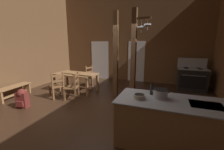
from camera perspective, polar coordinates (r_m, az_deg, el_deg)
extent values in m
cube|color=#382316|center=(4.49, -5.30, -14.16)|extent=(8.21, 8.47, 0.10)
cube|color=brown|center=(7.75, 7.02, 14.73)|extent=(8.21, 0.14, 4.60)
cube|color=white|center=(8.25, -4.74, 5.75)|extent=(1.00, 0.01, 2.05)
cube|color=white|center=(7.64, 9.37, 5.13)|extent=(0.84, 0.01, 2.05)
cube|color=#9E7044|center=(3.14, 22.98, -17.20)|extent=(2.12, 0.94, 0.89)
cube|color=#A8AAB2|center=(2.96, 23.71, -9.47)|extent=(2.18, 1.00, 0.02)
cube|color=black|center=(3.02, 32.81, -9.77)|extent=(0.53, 0.41, 0.00)
cube|color=black|center=(3.71, 22.25, -19.36)|extent=(2.00, 0.08, 0.10)
cube|color=black|center=(7.02, 28.45, -1.57)|extent=(1.12, 0.79, 0.90)
cube|color=black|center=(6.66, 28.81, -2.55)|extent=(0.93, 0.03, 0.52)
cylinder|color=#A8AAB2|center=(6.57, 29.09, -0.24)|extent=(0.83, 0.05, 0.02)
cube|color=#A8AAB2|center=(6.94, 28.84, 2.17)|extent=(1.16, 0.83, 0.03)
cube|color=#A8AAB2|center=(7.27, 28.65, 4.21)|extent=(1.14, 0.07, 0.40)
cylinder|color=black|center=(6.83, 31.06, 1.96)|extent=(0.21, 0.21, 0.01)
cylinder|color=black|center=(6.76, 26.94, 2.30)|extent=(0.21, 0.21, 0.01)
cylinder|color=black|center=(7.12, 30.67, 2.36)|extent=(0.21, 0.21, 0.01)
cylinder|color=black|center=(7.06, 26.71, 2.68)|extent=(0.21, 0.21, 0.01)
cylinder|color=black|center=(6.62, 32.00, 0.57)|extent=(0.04, 0.03, 0.04)
cylinder|color=black|center=(6.58, 30.13, 0.72)|extent=(0.04, 0.03, 0.04)
cylinder|color=black|center=(6.55, 28.23, 0.87)|extent=(0.04, 0.03, 0.04)
cylinder|color=black|center=(6.52, 26.32, 1.02)|extent=(0.04, 0.03, 0.04)
cube|color=brown|center=(4.61, 8.34, 6.27)|extent=(0.15, 0.15, 2.95)
cube|color=brown|center=(4.58, 11.38, 20.80)|extent=(0.55, 0.14, 0.06)
cylinder|color=#A8AAB2|center=(4.56, 11.41, 19.43)|extent=(0.01, 0.01, 0.22)
cylinder|color=#A8AAB2|center=(4.55, 11.34, 17.81)|extent=(0.26, 0.26, 0.04)
cylinder|color=#A8AAB2|center=(4.54, 11.30, 16.81)|extent=(0.02, 0.02, 0.14)
cylinder|color=#A8AAB2|center=(4.53, 13.71, 19.78)|extent=(0.01, 0.01, 0.16)
cylinder|color=#A8AAB2|center=(4.51, 13.65, 18.51)|extent=(0.22, 0.22, 0.04)
cylinder|color=#A8AAB2|center=(4.50, 13.59, 17.50)|extent=(0.02, 0.02, 0.14)
cube|color=brown|center=(4.90, 1.41, 6.73)|extent=(0.14, 0.14, 2.95)
cube|color=#9E7044|center=(6.17, -13.97, 0.33)|extent=(1.75, 1.01, 0.06)
cube|color=#9E7044|center=(7.04, -17.03, -1.51)|extent=(0.08, 0.08, 0.68)
cube|color=#9E7044|center=(6.15, -5.70, -2.96)|extent=(0.08, 0.08, 0.68)
cube|color=#9E7044|center=(6.48, -21.47, -2.97)|extent=(0.08, 0.08, 0.68)
cube|color=#9E7044|center=(5.51, -9.65, -4.87)|extent=(0.08, 0.08, 0.68)
cube|color=brown|center=(5.70, -20.76, -3.99)|extent=(0.60, 0.60, 0.04)
cube|color=brown|center=(5.88, -22.94, -5.95)|extent=(0.07, 0.07, 0.41)
cube|color=brown|center=(5.99, -19.45, -5.37)|extent=(0.07, 0.07, 0.41)
cube|color=brown|center=(5.46, -22.04, -4.29)|extent=(0.07, 0.07, 0.95)
cube|color=brown|center=(5.57, -18.32, -3.69)|extent=(0.07, 0.07, 0.95)
cube|color=brown|center=(5.43, -20.44, -0.28)|extent=(0.23, 0.34, 0.07)
cube|color=brown|center=(5.47, -20.29, -2.22)|extent=(0.23, 0.34, 0.07)
cube|color=brown|center=(6.78, -7.75, -0.81)|extent=(0.55, 0.55, 0.04)
cube|color=brown|center=(6.84, -5.44, -2.58)|extent=(0.06, 0.06, 0.41)
cube|color=brown|center=(6.57, -7.68, -3.24)|extent=(0.06, 0.06, 0.41)
cube|color=brown|center=(7.03, -7.78, 0.03)|extent=(0.06, 0.06, 0.95)
cube|color=brown|center=(6.77, -10.03, -0.51)|extent=(0.06, 0.06, 0.95)
cube|color=brown|center=(6.83, -8.98, 2.76)|extent=(0.15, 0.37, 0.07)
cube|color=brown|center=(6.87, -8.93, 1.19)|extent=(0.15, 0.37, 0.07)
cube|color=brown|center=(5.36, -15.51, -4.63)|extent=(0.55, 0.55, 0.04)
cube|color=brown|center=(5.32, -17.98, -7.45)|extent=(0.06, 0.06, 0.41)
cube|color=brown|center=(5.66, -16.61, -6.19)|extent=(0.06, 0.06, 0.41)
cube|color=brown|center=(5.12, -14.18, -4.82)|extent=(0.06, 0.06, 0.95)
cube|color=brown|center=(5.46, -13.02, -3.68)|extent=(0.06, 0.06, 0.95)
cube|color=brown|center=(5.20, -13.78, -0.37)|extent=(0.14, 0.37, 0.07)
cube|color=brown|center=(5.24, -13.68, -2.40)|extent=(0.14, 0.37, 0.07)
cube|color=#9E7044|center=(6.36, -33.94, -3.75)|extent=(0.44, 1.26, 0.04)
cube|color=#9E7044|center=(6.77, -30.17, -4.40)|extent=(0.31, 0.08, 0.40)
cube|color=#9E7044|center=(6.44, -33.63, -6.33)|extent=(0.13, 1.04, 0.06)
cube|color=maroon|center=(5.32, -31.41, -8.30)|extent=(0.36, 0.28, 0.48)
cube|color=maroon|center=(5.25, -32.22, -9.49)|extent=(0.23, 0.10, 0.17)
cylinder|color=black|center=(5.35, -29.76, -8.00)|extent=(0.05, 0.05, 0.38)
cylinder|color=black|center=(5.47, -31.38, -7.77)|extent=(0.05, 0.05, 0.38)
sphere|color=maroon|center=(5.25, -31.67, -6.04)|extent=(0.32, 0.32, 0.27)
cylinder|color=#A8AAB2|center=(2.98, 18.39, -6.94)|extent=(0.25, 0.25, 0.17)
cylinder|color=black|center=(2.96, 18.50, -5.35)|extent=(0.26, 0.26, 0.01)
cylinder|color=#A8AAB2|center=(2.98, 15.73, -5.98)|extent=(0.05, 0.02, 0.02)
cylinder|color=#A8AAB2|center=(2.97, 21.15, -6.37)|extent=(0.05, 0.02, 0.02)
cylinder|color=#B2A893|center=(2.88, 10.58, -8.16)|extent=(0.22, 0.22, 0.08)
cylinder|color=black|center=(2.86, 10.61, -7.41)|extent=(0.18, 0.18, 0.00)
cylinder|color=#1E2328|center=(3.12, 15.10, -5.48)|extent=(0.06, 0.06, 0.21)
cylinder|color=#1E2328|center=(3.08, 15.24, -2.95)|extent=(0.02, 0.02, 0.07)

